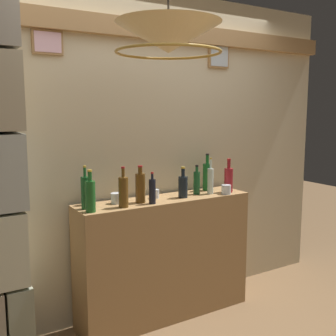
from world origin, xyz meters
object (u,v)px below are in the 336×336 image
(liquor_bottle_port, at_px, (207,176))
(glass_tumbler_rocks, at_px, (155,194))
(liquor_bottle_rum, at_px, (90,195))
(liquor_bottle_whiskey, at_px, (229,179))
(liquor_bottle_scotch, at_px, (183,186))
(glass_tumbler_shot, at_px, (226,189))
(liquor_bottle_rye, at_px, (140,187))
(liquor_bottle_sherry, at_px, (152,191))
(glass_tumbler_highball, at_px, (116,198))
(liquor_bottle_vermouth, at_px, (197,182))
(liquor_bottle_gin, at_px, (89,194))
(liquor_bottle_brandy, at_px, (123,192))
(liquor_bottle_tequila, at_px, (85,192))
(liquor_bottle_vodka, at_px, (210,181))
(pendant_lamp, at_px, (168,39))

(liquor_bottle_port, height_order, glass_tumbler_rocks, liquor_bottle_port)
(liquor_bottle_port, bearing_deg, liquor_bottle_rum, -170.69)
(liquor_bottle_whiskey, bearing_deg, liquor_bottle_scotch, 177.50)
(liquor_bottle_whiskey, xyz_separation_m, glass_tumbler_shot, (-0.07, -0.06, -0.07))
(liquor_bottle_whiskey, distance_m, liquor_bottle_rye, 0.82)
(liquor_bottle_sherry, relative_size, glass_tumbler_shot, 3.02)
(glass_tumbler_highball, bearing_deg, liquor_bottle_port, 2.86)
(glass_tumbler_shot, bearing_deg, liquor_bottle_sherry, 178.22)
(liquor_bottle_sherry, bearing_deg, liquor_bottle_rum, 179.44)
(liquor_bottle_vermouth, bearing_deg, liquor_bottle_gin, 172.98)
(glass_tumbler_rocks, xyz_separation_m, glass_tumbler_shot, (0.58, -0.17, 0.00))
(liquor_bottle_gin, height_order, glass_tumbler_rocks, liquor_bottle_gin)
(liquor_bottle_brandy, bearing_deg, liquor_bottle_scotch, 4.84)
(liquor_bottle_tequila, bearing_deg, liquor_bottle_scotch, -3.39)
(liquor_bottle_vermouth, xyz_separation_m, glass_tumbler_shot, (0.21, -0.13, -0.06))
(liquor_bottle_port, distance_m, liquor_bottle_rum, 1.15)
(glass_tumbler_rocks, bearing_deg, glass_tumbler_shot, -16.14)
(liquor_bottle_tequila, bearing_deg, liquor_bottle_rum, -90.36)
(liquor_bottle_whiskey, height_order, glass_tumbler_shot, liquor_bottle_whiskey)
(liquor_bottle_brandy, distance_m, liquor_bottle_rum, 0.25)
(liquor_bottle_gin, relative_size, liquor_bottle_port, 0.66)
(liquor_bottle_vodka, xyz_separation_m, liquor_bottle_port, (0.06, 0.13, 0.01))
(liquor_bottle_tequila, bearing_deg, liquor_bottle_port, 4.37)
(liquor_bottle_scotch, xyz_separation_m, liquor_bottle_rum, (-0.79, -0.05, 0.02))
(liquor_bottle_whiskey, xyz_separation_m, liquor_bottle_sherry, (-0.76, -0.04, -0.01))
(liquor_bottle_gin, distance_m, liquor_bottle_rum, 0.22)
(liquor_bottle_tequila, relative_size, liquor_bottle_rum, 1.06)
(liquor_bottle_sherry, relative_size, liquor_bottle_tequila, 0.77)
(glass_tumbler_shot, bearing_deg, liquor_bottle_brandy, 177.98)
(liquor_bottle_scotch, relative_size, glass_tumbler_highball, 3.11)
(liquor_bottle_whiskey, bearing_deg, liquor_bottle_port, 126.22)
(liquor_bottle_scotch, relative_size, liquor_bottle_brandy, 0.84)
(liquor_bottle_whiskey, bearing_deg, glass_tumbler_highball, 173.72)
(glass_tumbler_rocks, distance_m, pendant_lamp, 1.29)
(glass_tumbler_highball, bearing_deg, glass_tumbler_shot, -10.35)
(pendant_lamp, bearing_deg, glass_tumbler_rocks, 66.57)
(liquor_bottle_sherry, relative_size, liquor_bottle_port, 0.75)
(liquor_bottle_vermouth, height_order, liquor_bottle_vodka, liquor_bottle_vodka)
(liquor_bottle_scotch, height_order, liquor_bottle_rum, liquor_bottle_rum)
(liquor_bottle_rum, bearing_deg, pendant_lamp, -60.72)
(liquor_bottle_sherry, distance_m, liquor_bottle_tequila, 0.49)
(liquor_bottle_vodka, height_order, liquor_bottle_rye, liquor_bottle_vodka)
(liquor_bottle_scotch, height_order, liquor_bottle_tequila, liquor_bottle_tequila)
(liquor_bottle_whiskey, distance_m, liquor_bottle_scotch, 0.45)
(liquor_bottle_vermouth, relative_size, glass_tumbler_highball, 3.07)
(liquor_bottle_vermouth, distance_m, liquor_bottle_port, 0.19)
(liquor_bottle_whiskey, xyz_separation_m, pendant_lamp, (-0.94, -0.57, 0.99))
(liquor_bottle_rum, height_order, glass_tumbler_rocks, liquor_bottle_rum)
(liquor_bottle_sherry, distance_m, glass_tumbler_rocks, 0.19)
(liquor_bottle_vodka, bearing_deg, liquor_bottle_rum, -177.18)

